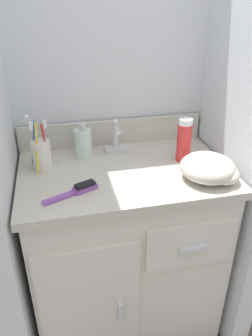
{
  "coord_description": "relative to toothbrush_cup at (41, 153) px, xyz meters",
  "views": [
    {
      "loc": [
        -0.23,
        -1.04,
        1.38
      ],
      "look_at": [
        0.0,
        -0.02,
        0.82
      ],
      "focal_mm": 35.0,
      "sensor_mm": 36.0,
      "label": 1
    }
  ],
  "objects": [
    {
      "name": "hairbrush",
      "position": [
        0.11,
        -0.2,
        -0.05
      ],
      "size": [
        0.19,
        0.1,
        0.03
      ],
      "rotation": [
        0.0,
        0.0,
        0.4
      ],
      "color": "purple",
      "rests_on": "vanity"
    },
    {
      "name": "hand_towel",
      "position": [
        0.57,
        -0.22,
        -0.02
      ],
      "size": [
        0.2,
        0.19,
        0.09
      ],
      "color": "beige",
      "rests_on": "vanity"
    },
    {
      "name": "vanity",
      "position": [
        0.29,
        -0.09,
        -0.44
      ],
      "size": [
        0.78,
        0.51,
        0.8
      ],
      "color": "silver",
      "rests_on": "ground_plane"
    },
    {
      "name": "wall_back",
      "position": [
        0.3,
        0.22,
        0.24
      ],
      "size": [
        0.96,
        0.08,
        2.2
      ],
      "primitive_type": "cube",
      "color": "silver",
      "rests_on": "ground_plane"
    },
    {
      "name": "ground_plane",
      "position": [
        0.3,
        -0.08,
        -0.86
      ],
      "size": [
        6.0,
        6.0,
        0.0
      ],
      "primitive_type": "plane",
      "color": "#4C4742"
    },
    {
      "name": "wall_right",
      "position": [
        0.74,
        -0.08,
        0.24
      ],
      "size": [
        0.08,
        0.58,
        2.2
      ],
      "primitive_type": "cube",
      "color": "silver",
      "rests_on": "ground_plane"
    },
    {
      "name": "toothbrush_cup",
      "position": [
        0.0,
        0.0,
        0.0
      ],
      "size": [
        0.08,
        0.1,
        0.2
      ],
      "color": "white",
      "rests_on": "vanity"
    },
    {
      "name": "soap_dispenser",
      "position": [
        0.16,
        0.07,
        -0.0
      ],
      "size": [
        0.07,
        0.07,
        0.15
      ],
      "color": "silver",
      "rests_on": "vanity"
    },
    {
      "name": "shaving_cream_can",
      "position": [
        0.54,
        -0.05,
        0.02
      ],
      "size": [
        0.05,
        0.05,
        0.17
      ],
      "color": "red",
      "rests_on": "vanity"
    },
    {
      "name": "backsplash",
      "position": [
        0.3,
        0.16,
        -0.01
      ],
      "size": [
        0.78,
        0.02,
        0.11
      ],
      "color": "beige",
      "rests_on": "vanity"
    },
    {
      "name": "sink_faucet",
      "position": [
        0.3,
        0.08,
        -0.01
      ],
      "size": [
        0.09,
        0.09,
        0.14
      ],
      "color": "silver",
      "rests_on": "vanity"
    }
  ]
}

